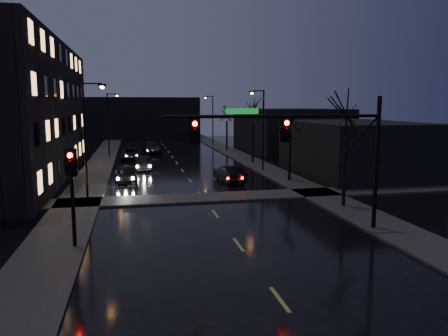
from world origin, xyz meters
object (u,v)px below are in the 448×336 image
oncoming_car_c (132,154)px  oncoming_car_d (152,148)px  oncoming_car_b (143,163)px  lead_car (229,174)px  oncoming_car_a (126,174)px

oncoming_car_c → oncoming_car_d: size_ratio=0.95×
oncoming_car_b → oncoming_car_c: bearing=95.8°
oncoming_car_c → lead_car: (8.22, -17.61, 0.02)m
oncoming_car_d → oncoming_car_c: bearing=-118.2°
oncoming_car_d → lead_car: size_ratio=1.20×
oncoming_car_b → oncoming_car_d: oncoming_car_d is taller
oncoming_car_c → lead_car: lead_car is taller
oncoming_car_b → oncoming_car_d: 15.23m
oncoming_car_c → oncoming_car_d: 6.87m
oncoming_car_b → oncoming_car_c: size_ratio=0.83×
oncoming_car_b → oncoming_car_d: bearing=82.6°
oncoming_car_a → oncoming_car_d: 22.17m
oncoming_car_c → oncoming_car_b: bearing=-80.0°
oncoming_car_a → oncoming_car_b: 6.98m
oncoming_car_d → lead_car: 24.57m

